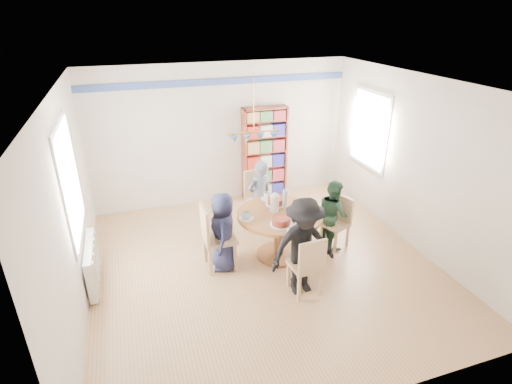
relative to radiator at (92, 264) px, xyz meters
name	(u,v)px	position (x,y,z in m)	size (l,w,h in m)	color
ground	(264,265)	(2.42, -0.30, -0.35)	(5.00, 5.00, 0.00)	tan
room_shell	(230,146)	(2.16, 0.57, 1.30)	(5.00, 5.00, 5.00)	white
radiator	(92,264)	(0.00, 0.00, 0.00)	(0.12, 1.00, 0.60)	silver
dining_table	(279,224)	(2.72, -0.12, 0.21)	(1.30, 1.30, 0.75)	olive
chair_left	(213,235)	(1.69, -0.12, 0.22)	(0.46, 0.46, 1.03)	tan
chair_right	(338,219)	(3.75, -0.12, 0.11)	(0.48, 0.48, 0.84)	tan
chair_far	(259,196)	(2.74, 0.90, 0.22)	(0.52, 0.52, 1.03)	tan
chair_near	(308,264)	(2.74, -1.12, 0.14)	(0.42, 0.42, 0.90)	tan
person_left	(223,232)	(1.83, -0.15, 0.26)	(0.59, 0.39, 1.21)	#1A1E3B
person_right	(333,213)	(3.66, -0.08, 0.22)	(0.55, 0.43, 1.13)	#1C3827
person_far	(260,196)	(2.70, 0.75, 0.29)	(0.47, 0.31, 1.29)	gray
person_near	(303,247)	(2.70, -1.02, 0.35)	(0.91, 0.52, 1.40)	black
bookshelf	(264,154)	(3.24, 2.04, 0.56)	(0.88, 0.27, 1.86)	brown
tableware	(278,208)	(2.69, -0.10, 0.47)	(1.28, 1.28, 0.34)	white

